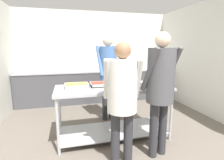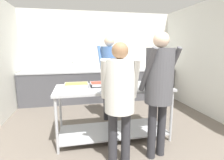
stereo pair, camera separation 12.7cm
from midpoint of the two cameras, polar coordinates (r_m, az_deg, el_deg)
wall_rear at (r=5.51m, az=-6.08°, el=7.81°), size 4.65×0.06×2.65m
wall_right at (r=4.53m, az=28.88°, el=5.99°), size 0.06×4.41×2.65m
back_counter at (r=5.26m, az=-5.31°, el=-1.76°), size 4.49×0.65×0.93m
serving_counter at (r=3.08m, az=-0.73°, el=-7.66°), size 1.95×0.79×0.92m
serving_tray_vegetables at (r=3.05m, az=-12.69°, el=-1.76°), size 0.40×0.31×0.05m
serving_tray_roast at (r=3.09m, az=-4.08°, el=-1.36°), size 0.45×0.32×0.05m
plate_stack at (r=2.95m, az=4.02°, el=-1.85°), size 0.24×0.24×0.06m
sauce_pan at (r=3.07m, az=10.73°, el=-1.26°), size 0.44×0.30×0.08m
guest_serving_left at (r=2.50m, az=14.15°, el=-0.75°), size 0.53×0.43×1.79m
guest_serving_right at (r=2.28m, az=1.76°, el=-4.00°), size 0.53×0.39×1.65m
cook_behind_counter at (r=3.74m, az=-2.32°, el=3.61°), size 0.49×0.41×1.82m
water_bottle at (r=5.10m, az=-14.52°, el=4.11°), size 0.07×0.07×0.25m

